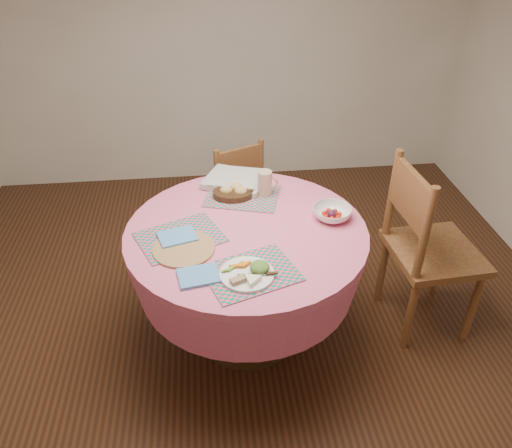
# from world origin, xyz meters

# --- Properties ---
(ground) EXTENTS (4.00, 4.00, 0.00)m
(ground) POSITION_xyz_m (0.00, 0.00, 0.00)
(ground) COLOR #331C0F
(ground) RESTS_ON ground
(room_envelope) EXTENTS (4.01, 4.01, 2.71)m
(room_envelope) POSITION_xyz_m (0.00, 0.00, 1.71)
(room_envelope) COLOR silver
(room_envelope) RESTS_ON ground
(dining_table) EXTENTS (1.24, 1.24, 0.75)m
(dining_table) POSITION_xyz_m (0.00, 0.00, 0.56)
(dining_table) COLOR #DD677C
(dining_table) RESTS_ON ground
(chair_right) EXTENTS (0.50, 0.52, 1.05)m
(chair_right) POSITION_xyz_m (1.00, 0.02, 0.55)
(chair_right) COLOR brown
(chair_right) RESTS_ON ground
(chair_back) EXTENTS (0.51, 0.50, 0.85)m
(chair_back) POSITION_xyz_m (-0.02, 0.91, 0.44)
(chair_back) COLOR brown
(chair_back) RESTS_ON ground
(placemat_front) EXTENTS (0.48, 0.42, 0.01)m
(placemat_front) POSITION_xyz_m (-0.01, -0.35, 0.75)
(placemat_front) COLOR #136D66
(placemat_front) RESTS_ON dining_table
(placemat_left) EXTENTS (0.49, 0.44, 0.01)m
(placemat_left) POSITION_xyz_m (-0.33, -0.04, 0.75)
(placemat_left) COLOR #136D66
(placemat_left) RESTS_ON dining_table
(placemat_back) EXTENTS (0.47, 0.40, 0.01)m
(placemat_back) POSITION_xyz_m (0.01, 0.33, 0.75)
(placemat_back) COLOR #136D66
(placemat_back) RESTS_ON dining_table
(wicker_trivet) EXTENTS (0.30, 0.30, 0.01)m
(wicker_trivet) POSITION_xyz_m (-0.31, -0.14, 0.76)
(wicker_trivet) COLOR #8F623E
(wicker_trivet) RESTS_ON dining_table
(napkin_near) EXTENTS (0.20, 0.17, 0.01)m
(napkin_near) POSITION_xyz_m (-0.25, -0.35, 0.76)
(napkin_near) COLOR #4E8BCA
(napkin_near) RESTS_ON dining_table
(napkin_far) EXTENTS (0.21, 0.18, 0.01)m
(napkin_far) POSITION_xyz_m (-0.35, -0.04, 0.76)
(napkin_far) COLOR #4E8BCA
(napkin_far) RESTS_ON placemat_left
(dinner_plate) EXTENTS (0.25, 0.25, 0.05)m
(dinner_plate) POSITION_xyz_m (-0.02, -0.37, 0.77)
(dinner_plate) COLOR white
(dinner_plate) RESTS_ON placemat_front
(bread_bowl) EXTENTS (0.23, 0.23, 0.08)m
(bread_bowl) POSITION_xyz_m (-0.04, 0.33, 0.78)
(bread_bowl) COLOR black
(bread_bowl) RESTS_ON placemat_back
(latte_mug) EXTENTS (0.12, 0.08, 0.14)m
(latte_mug) POSITION_xyz_m (0.14, 0.33, 0.83)
(latte_mug) COLOR tan
(latte_mug) RESTS_ON placemat_back
(fruit_bowl) EXTENTS (0.21, 0.21, 0.06)m
(fruit_bowl) POSITION_xyz_m (0.46, 0.05, 0.78)
(fruit_bowl) COLOR white
(fruit_bowl) RESTS_ON dining_table
(newspaper_stack) EXTENTS (0.42, 0.39, 0.04)m
(newspaper_stack) POSITION_xyz_m (-0.01, 0.47, 0.78)
(newspaper_stack) COLOR silver
(newspaper_stack) RESTS_ON dining_table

